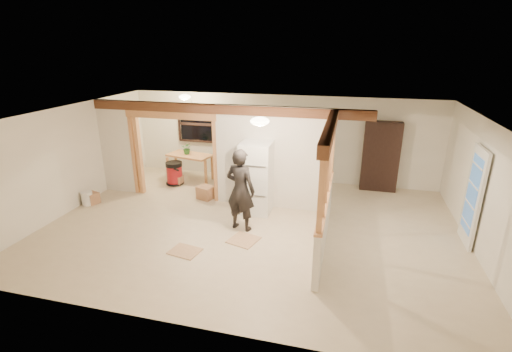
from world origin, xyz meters
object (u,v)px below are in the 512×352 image
(refrigerator, at_px, (256,178))
(work_table, at_px, (190,167))
(woman, at_px, (241,190))
(shop_vac, at_px, (174,173))
(bookshelf, at_px, (381,157))

(refrigerator, relative_size, work_table, 1.35)
(refrigerator, xyz_separation_m, woman, (-0.11, -0.95, 0.05))
(shop_vac, relative_size, bookshelf, 0.35)
(work_table, distance_m, shop_vac, 0.52)
(refrigerator, relative_size, woman, 0.95)
(shop_vac, bearing_deg, refrigerator, -24.01)
(bookshelf, bearing_deg, shop_vac, -170.03)
(refrigerator, height_order, bookshelf, bookshelf)
(shop_vac, xyz_separation_m, bookshelf, (5.68, 1.00, 0.62))
(bookshelf, bearing_deg, refrigerator, -142.76)
(woman, height_order, work_table, woman)
(work_table, bearing_deg, woman, -36.06)
(woman, bearing_deg, shop_vac, -26.38)
(refrigerator, xyz_separation_m, work_table, (-2.43, 1.63, -0.46))
(refrigerator, distance_m, woman, 0.96)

